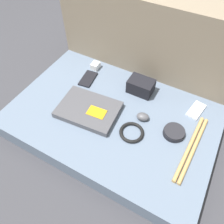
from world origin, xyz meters
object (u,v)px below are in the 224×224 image
(speaker_puck, at_px, (174,132))
(phone_black, at_px, (88,79))
(phone_silver, at_px, (196,110))
(charger_brick, at_px, (95,66))
(laptop, at_px, (89,110))
(camera_pouch, at_px, (141,86))
(computer_mouse, at_px, (143,117))

(speaker_puck, xyz_separation_m, phone_black, (-0.56, 0.12, -0.01))
(phone_silver, bearing_deg, speaker_puck, -95.59)
(phone_black, height_order, charger_brick, charger_brick)
(laptop, xyz_separation_m, charger_brick, (-0.15, 0.31, 0.00))
(charger_brick, bearing_deg, phone_silver, -3.30)
(phone_silver, xyz_separation_m, camera_pouch, (-0.31, -0.01, 0.03))
(laptop, height_order, computer_mouse, computer_mouse)
(speaker_puck, relative_size, charger_brick, 1.96)
(laptop, distance_m, charger_brick, 0.34)
(speaker_puck, bearing_deg, charger_brick, 158.29)
(phone_black, bearing_deg, laptop, -64.24)
(laptop, relative_size, speaker_puck, 3.11)
(computer_mouse, bearing_deg, charger_brick, 138.69)
(phone_silver, relative_size, phone_black, 0.92)
(laptop, height_order, phone_silver, laptop)
(phone_silver, bearing_deg, laptop, -140.25)
(camera_pouch, height_order, charger_brick, camera_pouch)
(laptop, relative_size, phone_silver, 2.51)
(laptop, bearing_deg, speaker_puck, 5.44)
(phone_silver, bearing_deg, phone_black, -163.12)
(phone_black, distance_m, camera_pouch, 0.31)
(speaker_puck, bearing_deg, laptop, -169.56)
(computer_mouse, height_order, phone_silver, computer_mouse)
(laptop, distance_m, phone_silver, 0.55)
(phone_silver, bearing_deg, computer_mouse, -130.24)
(camera_pouch, bearing_deg, computer_mouse, -62.30)
(computer_mouse, distance_m, phone_black, 0.41)
(phone_black, height_order, camera_pouch, camera_pouch)
(laptop, bearing_deg, phone_black, 118.59)
(phone_black, relative_size, charger_brick, 2.63)
(laptop, bearing_deg, computer_mouse, 14.01)
(phone_silver, bearing_deg, camera_pouch, -167.80)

